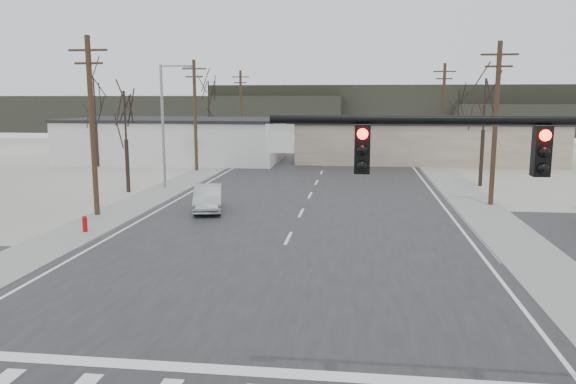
% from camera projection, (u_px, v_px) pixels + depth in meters
% --- Properties ---
extents(ground, '(140.00, 140.00, 0.00)m').
position_uv_depth(ground, '(259.00, 298.00, 18.86)').
color(ground, silver).
rests_on(ground, ground).
extents(main_road, '(18.00, 110.00, 0.05)m').
position_uv_depth(main_road, '(303.00, 210.00, 33.53)').
color(main_road, black).
rests_on(main_road, ground).
extents(cross_road, '(90.00, 10.00, 0.04)m').
position_uv_depth(cross_road, '(259.00, 297.00, 18.86)').
color(cross_road, black).
rests_on(cross_road, ground).
extents(sidewalk_left, '(3.00, 90.00, 0.06)m').
position_uv_depth(sidewalk_left, '(161.00, 192.00, 39.73)').
color(sidewalk_left, gray).
rests_on(sidewalk_left, ground).
extents(sidewalk_right, '(3.00, 90.00, 0.06)m').
position_uv_depth(sidewalk_right, '(469.00, 199.00, 37.12)').
color(sidewalk_right, gray).
rests_on(sidewalk_right, ground).
extents(fire_hydrant, '(0.24, 0.24, 0.87)m').
position_uv_depth(fire_hydrant, '(85.00, 224.00, 27.87)').
color(fire_hydrant, '#A50C0C').
rests_on(fire_hydrant, ground).
extents(building_left_far, '(22.30, 12.30, 4.50)m').
position_uv_depth(building_left_far, '(176.00, 140.00, 59.59)').
color(building_left_far, silver).
rests_on(building_left_far, ground).
extents(building_right_far, '(26.30, 14.30, 4.30)m').
position_uv_depth(building_right_far, '(422.00, 140.00, 60.33)').
color(building_right_far, '#C9B099').
rests_on(building_right_far, ground).
extents(upole_left_b, '(2.20, 0.30, 10.00)m').
position_uv_depth(upole_left_b, '(92.00, 124.00, 31.15)').
color(upole_left_b, '#44341F').
rests_on(upole_left_b, ground).
extents(upole_left_c, '(2.20, 0.30, 10.00)m').
position_uv_depth(upole_left_c, '(195.00, 114.00, 50.72)').
color(upole_left_c, '#44341F').
rests_on(upole_left_c, ground).
extents(upole_left_d, '(2.20, 0.30, 10.00)m').
position_uv_depth(upole_left_d, '(241.00, 109.00, 70.29)').
color(upole_left_d, '#44341F').
rests_on(upole_left_d, ground).
extents(upole_right_a, '(2.20, 0.30, 10.00)m').
position_uv_depth(upole_right_a, '(495.00, 121.00, 34.19)').
color(upole_right_a, '#44341F').
rests_on(upole_right_a, ground).
extents(upole_right_b, '(2.20, 0.30, 10.00)m').
position_uv_depth(upole_right_b, '(443.00, 112.00, 55.72)').
color(upole_right_b, '#44341F').
rests_on(upole_right_b, ground).
extents(streetlight_main, '(2.40, 0.25, 9.00)m').
position_uv_depth(streetlight_main, '(165.00, 119.00, 40.87)').
color(streetlight_main, gray).
rests_on(streetlight_main, ground).
extents(tree_left_near, '(3.30, 3.30, 7.35)m').
position_uv_depth(tree_left_near, '(125.00, 118.00, 39.16)').
color(tree_left_near, '#2F221D').
rests_on(tree_left_near, ground).
extents(tree_right_mid, '(3.74, 3.74, 8.33)m').
position_uv_depth(tree_right_mid, '(484.00, 107.00, 41.78)').
color(tree_right_mid, '#2F221D').
rests_on(tree_right_mid, ground).
extents(tree_left_far, '(3.96, 3.96, 8.82)m').
position_uv_depth(tree_left_far, '(209.00, 101.00, 64.55)').
color(tree_left_far, '#2F221D').
rests_on(tree_left_far, ground).
extents(tree_right_far, '(3.52, 3.52, 7.84)m').
position_uv_depth(tree_right_far, '(458.00, 107.00, 66.97)').
color(tree_right_far, '#2F221D').
rests_on(tree_right_far, ground).
extents(tree_left_mid, '(3.96, 3.96, 8.82)m').
position_uv_depth(tree_left_mid, '(95.00, 102.00, 53.79)').
color(tree_left_mid, '#2F221D').
rests_on(tree_left_mid, ground).
extents(hill_left, '(70.00, 18.00, 7.00)m').
position_uv_depth(hill_left, '(167.00, 114.00, 112.60)').
color(hill_left, '#333026').
rests_on(hill_left, ground).
extents(hill_center, '(80.00, 18.00, 9.00)m').
position_uv_depth(hill_center, '(419.00, 109.00, 110.21)').
color(hill_center, '#333026').
rests_on(hill_center, ground).
extents(sedan_crossing, '(2.61, 4.83, 1.51)m').
position_uv_depth(sedan_crossing, '(208.00, 198.00, 33.11)').
color(sedan_crossing, '#909599').
rests_on(sedan_crossing, main_road).
extents(car_far_a, '(3.52, 5.47, 1.48)m').
position_uv_depth(car_far_a, '(372.00, 149.00, 64.88)').
color(car_far_a, black).
rests_on(car_far_a, main_road).
extents(car_far_b, '(1.54, 3.61, 1.22)m').
position_uv_depth(car_far_b, '(315.00, 143.00, 75.09)').
color(car_far_b, black).
rests_on(car_far_b, main_road).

